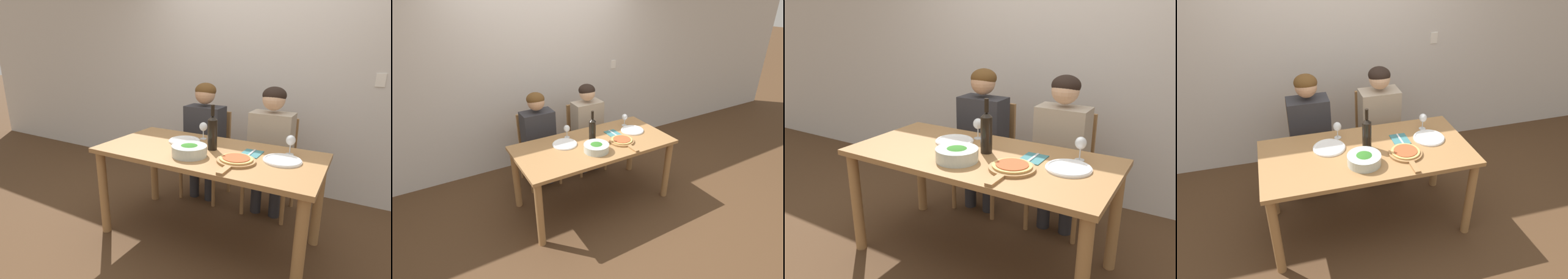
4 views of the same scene
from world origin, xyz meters
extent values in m
plane|color=#4C331E|center=(0.00, 0.00, 0.00)|extent=(40.00, 40.00, 0.00)
cube|color=silver|center=(0.00, 1.29, 1.35)|extent=(10.00, 0.05, 2.70)
cube|color=#9E7042|center=(0.00, 0.00, 0.74)|extent=(1.71, 0.81, 0.04)
cylinder|color=#9E7042|center=(-0.79, -0.35, 0.36)|extent=(0.07, 0.07, 0.72)
cylinder|color=#9E7042|center=(-0.79, 0.35, 0.36)|extent=(0.07, 0.07, 0.72)
cylinder|color=#9E7042|center=(0.79, 0.35, 0.36)|extent=(0.07, 0.07, 0.72)
cube|color=#9E7042|center=(-0.38, 0.69, 0.42)|extent=(0.42, 0.42, 0.04)
cube|color=#9E7042|center=(-0.38, 0.88, 0.67)|extent=(0.38, 0.03, 0.46)
cylinder|color=#9E7042|center=(-0.57, 0.50, 0.20)|extent=(0.04, 0.04, 0.40)
cylinder|color=#9E7042|center=(-0.19, 0.50, 0.20)|extent=(0.04, 0.04, 0.40)
cylinder|color=#9E7042|center=(-0.57, 0.88, 0.20)|extent=(0.04, 0.04, 0.40)
cylinder|color=#9E7042|center=(-0.19, 0.88, 0.20)|extent=(0.04, 0.04, 0.40)
cube|color=#9E7042|center=(0.31, 0.69, 0.42)|extent=(0.42, 0.42, 0.04)
cube|color=#9E7042|center=(0.31, 0.88, 0.67)|extent=(0.38, 0.03, 0.46)
cylinder|color=#9E7042|center=(0.12, 0.50, 0.20)|extent=(0.04, 0.04, 0.40)
cylinder|color=#9E7042|center=(0.50, 0.50, 0.20)|extent=(0.04, 0.04, 0.40)
cylinder|color=#9E7042|center=(0.12, 0.88, 0.20)|extent=(0.04, 0.04, 0.40)
cylinder|color=#9E7042|center=(0.50, 0.88, 0.20)|extent=(0.04, 0.04, 0.40)
cylinder|color=#28282D|center=(-0.47, 0.61, 0.22)|extent=(0.10, 0.10, 0.44)
cylinder|color=#28282D|center=(-0.29, 0.61, 0.22)|extent=(0.10, 0.10, 0.44)
cube|color=#2D2D33|center=(-0.38, 0.67, 0.71)|extent=(0.38, 0.22, 0.54)
cylinder|color=#2D2D33|center=(-0.58, 0.42, 0.56)|extent=(0.07, 0.31, 0.14)
cylinder|color=#2D2D33|center=(-0.18, 0.42, 0.56)|extent=(0.07, 0.31, 0.14)
sphere|color=tan|center=(-0.38, 0.67, 1.10)|extent=(0.20, 0.20, 0.20)
ellipsoid|color=#563819|center=(-0.38, 0.68, 1.13)|extent=(0.21, 0.21, 0.15)
cylinder|color=#28282D|center=(0.22, 0.61, 0.22)|extent=(0.10, 0.10, 0.44)
cylinder|color=#28282D|center=(0.40, 0.61, 0.22)|extent=(0.10, 0.10, 0.44)
cube|color=tan|center=(0.31, 0.67, 0.71)|extent=(0.38, 0.22, 0.54)
cylinder|color=tan|center=(0.11, 0.42, 0.56)|extent=(0.07, 0.31, 0.14)
cylinder|color=tan|center=(0.51, 0.42, 0.56)|extent=(0.07, 0.31, 0.14)
sphere|color=#DBAD89|center=(0.31, 0.67, 1.10)|extent=(0.20, 0.20, 0.20)
ellipsoid|color=black|center=(0.31, 0.68, 1.13)|extent=(0.21, 0.21, 0.15)
cylinder|color=black|center=(0.01, 0.05, 0.88)|extent=(0.08, 0.08, 0.24)
cone|color=black|center=(0.01, 0.05, 1.01)|extent=(0.08, 0.08, 0.03)
cylinder|color=black|center=(0.01, 0.05, 1.07)|extent=(0.03, 0.03, 0.09)
cylinder|color=silver|center=(-0.07, -0.16, 0.80)|extent=(0.26, 0.26, 0.08)
ellipsoid|color=#2D6B23|center=(-0.07, -0.16, 0.80)|extent=(0.22, 0.22, 0.09)
cylinder|color=white|center=(-0.29, 0.13, 0.77)|extent=(0.27, 0.27, 0.01)
torus|color=white|center=(-0.29, 0.13, 0.77)|extent=(0.26, 0.26, 0.02)
cylinder|color=white|center=(0.56, 0.05, 0.77)|extent=(0.27, 0.27, 0.01)
torus|color=white|center=(0.56, 0.05, 0.77)|extent=(0.26, 0.26, 0.02)
cylinder|color=#9E7042|center=(0.29, -0.12, 0.77)|extent=(0.27, 0.27, 0.02)
cube|color=#9E7042|center=(0.29, -0.33, 0.77)|extent=(0.04, 0.14, 0.02)
cylinder|color=tan|center=(0.29, -0.12, 0.78)|extent=(0.23, 0.23, 0.01)
cylinder|color=#AD4C28|center=(0.29, -0.12, 0.79)|extent=(0.19, 0.19, 0.01)
cylinder|color=silver|center=(-0.18, 0.28, 0.76)|extent=(0.06, 0.06, 0.01)
cylinder|color=silver|center=(-0.18, 0.28, 0.80)|extent=(0.01, 0.01, 0.07)
ellipsoid|color=silver|center=(-0.18, 0.28, 0.87)|extent=(0.07, 0.07, 0.08)
ellipsoid|color=maroon|center=(-0.18, 0.28, 0.86)|extent=(0.06, 0.06, 0.03)
cylinder|color=silver|center=(0.57, 0.22, 0.76)|extent=(0.06, 0.06, 0.01)
cylinder|color=silver|center=(0.57, 0.22, 0.80)|extent=(0.01, 0.01, 0.07)
ellipsoid|color=silver|center=(0.57, 0.22, 0.87)|extent=(0.07, 0.07, 0.08)
ellipsoid|color=maroon|center=(0.57, 0.22, 0.86)|extent=(0.06, 0.06, 0.03)
cube|color=#387075|center=(0.32, 0.10, 0.76)|extent=(0.14, 0.18, 0.01)
cube|color=silver|center=(0.32, 0.10, 0.77)|extent=(0.01, 0.17, 0.01)
camera|label=1|loc=(1.03, -1.99, 1.50)|focal=28.00mm
camera|label=2|loc=(-1.53, -2.52, 2.27)|focal=28.00mm
camera|label=3|loc=(1.18, -1.95, 1.59)|focal=35.00mm
camera|label=4|loc=(-0.67, -2.51, 2.44)|focal=35.00mm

